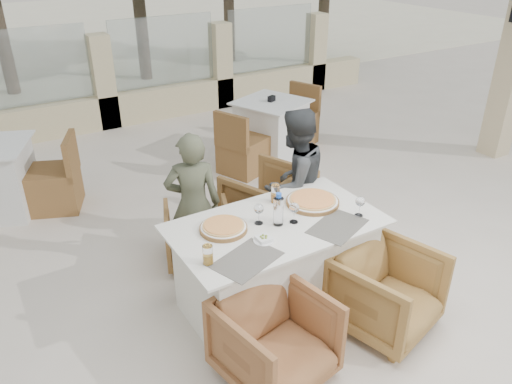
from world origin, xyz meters
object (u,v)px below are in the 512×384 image
dining_table (276,265)px  armchair_near_left (275,340)px  armchair_far_right (268,202)px  water_bottle (278,209)px  diner_left (193,205)px  wine_glass_corner (360,205)px  armchair_near_right (386,291)px  pizza_right (313,201)px  olive_dish (264,238)px  beer_glass_left (208,255)px  armchair_far_left (198,234)px  wine_glass_near (294,212)px  wine_glass_centre (259,213)px  pizza_left (223,228)px  bg_table_b (271,129)px  diner_right (294,183)px  beer_glass_right (275,194)px

dining_table → armchair_near_left: size_ratio=2.32×
dining_table → armchair_far_right: dining_table is taller
water_bottle → diner_left: diner_left is taller
wine_glass_corner → armchair_near_right: size_ratio=0.26×
dining_table → pizza_right: size_ratio=3.75×
wine_glass_corner → olive_dish: wine_glass_corner is taller
wine_glass_corner → armchair_near_right: (-0.03, -0.40, -0.54)m
water_bottle → armchair_near_right: water_bottle is taller
beer_glass_left → armchair_far_left: bearing=69.2°
dining_table → diner_left: 0.89m
wine_glass_near → wine_glass_centre: bearing=152.2°
water_bottle → beer_glass_left: 0.69m
armchair_far_right → wine_glass_corner: bearing=70.4°
dining_table → wine_glass_corner: size_ratio=8.70×
olive_dish → armchair_far_left: 1.18m
wine_glass_centre → armchair_far_right: (0.67, 0.91, -0.53)m
wine_glass_corner → diner_left: (-0.93, 1.02, -0.21)m
armchair_far_left → armchair_near_right: 1.75m
pizza_left → dining_table: bearing=-17.0°
wine_glass_centre → wine_glass_near: size_ratio=1.00×
pizza_right → armchair_near_right: size_ratio=0.60×
diner_left → bg_table_b: 2.64m
wine_glass_centre → armchair_near_right: size_ratio=0.26×
wine_glass_corner → armchair_near_left: (-1.01, -0.38, -0.55)m
armchair_far_right → armchair_near_right: armchair_far_right is taller
wine_glass_near → armchair_near_left: size_ratio=0.27×
armchair_near_left → armchair_far_right: bearing=48.9°
wine_glass_centre → diner_right: (0.70, 0.53, -0.17)m
pizza_left → diner_left: bearing=84.9°
beer_glass_right → wine_glass_centre: bearing=-143.5°
diner_left → dining_table: bearing=135.5°
water_bottle → bg_table_b: water_bottle is taller
armchair_near_left → diner_right: 1.61m
dining_table → pizza_right: (0.41, 0.10, 0.41)m
water_bottle → beer_glass_left: bearing=-165.4°
wine_glass_centre → olive_dish: wine_glass_centre is taller
wine_glass_near → water_bottle: bearing=162.3°
pizza_left → bg_table_b: (2.00, 2.44, -0.41)m
armchair_far_right → bg_table_b: bg_table_b is taller
beer_glass_left → armchair_near_left: bearing=-58.3°
olive_dish → pizza_right: bearing=22.4°
pizza_left → armchair_near_right: size_ratio=0.50×
pizza_right → diner_right: bearing=70.6°
beer_glass_right → dining_table: bearing=-121.5°
armchair_near_left → diner_right: (1.00, 1.21, 0.38)m
beer_glass_left → armchair_near_right: (1.24, -0.45, -0.52)m
dining_table → diner_left: diner_left is taller
armchair_near_right → armchair_near_left: bearing=163.4°
olive_dish → armchair_near_left: olive_dish is taller
wine_glass_corner → beer_glass_left: 1.27m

